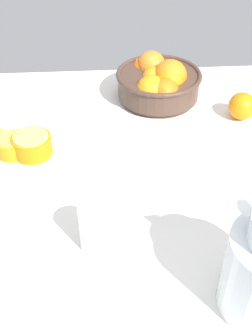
{
  "coord_description": "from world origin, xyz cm",
  "views": [
    {
      "loc": [
        -4.79,
        -71.75,
        62.74
      ],
      "look_at": [
        -0.22,
        -2.97,
        5.09
      ],
      "focal_mm": 47.21,
      "sensor_mm": 36.0,
      "label": 1
    }
  ],
  "objects": [
    {
      "name": "cutting_board",
      "position": [
        -25.82,
        6.77,
        1.17
      ],
      "size": [
        29.21,
        23.11,
        2.35
      ],
      "primitive_type": "cube",
      "rotation": [
        0.0,
        0.0,
        -0.1
      ],
      "color": "beige",
      "rests_on": "ground_plane"
    },
    {
      "name": "ground_plane",
      "position": [
        0.0,
        0.0,
        -1.5
      ],
      "size": [
        149.62,
        98.9,
        3.0
      ],
      "primitive_type": "cube",
      "color": "white"
    },
    {
      "name": "orange_half_1",
      "position": [
        -24.6,
        7.49,
        4.31
      ],
      "size": [
        7.72,
        7.72,
        3.99
      ],
      "color": "orange",
      "rests_on": "cutting_board"
    },
    {
      "name": "juice_glass",
      "position": [
        -6.57,
        -18.35,
        4.01
      ],
      "size": [
        6.09,
        6.09,
        9.05
      ],
      "color": "white",
      "rests_on": "ground_plane"
    },
    {
      "name": "fruit_bowl",
      "position": [
        10.78,
        31.8,
        5.23
      ],
      "size": [
        22.7,
        22.7,
        11.6
      ],
      "color": "#473328",
      "rests_on": "ground_plane"
    },
    {
      "name": "orange_half_2",
      "position": [
        -20.27,
        6.85,
        4.64
      ],
      "size": [
        8.71,
        8.71,
        4.65
      ],
      "color": "orange",
      "rests_on": "cutting_board"
    },
    {
      "name": "loose_orange_0",
      "position": [
        30.67,
        21.31,
        3.46
      ],
      "size": [
        6.92,
        6.92,
        6.92
      ],
      "primitive_type": "sphere",
      "color": "orange",
      "rests_on": "ground_plane"
    }
  ]
}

